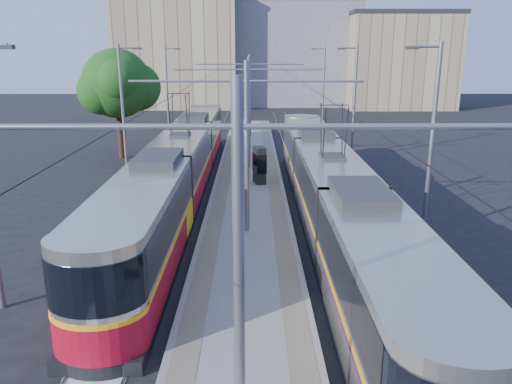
{
  "coord_description": "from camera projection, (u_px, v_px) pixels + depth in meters",
  "views": [
    {
      "loc": [
        0.25,
        -11.92,
        7.68
      ],
      "look_at": [
        0.39,
        9.36,
        1.6
      ],
      "focal_mm": 35.0,
      "sensor_mm": 36.0,
      "label": 1
    }
  ],
  "objects": [
    {
      "name": "tram_right",
      "position": [
        331.0,
        190.0,
        21.42
      ],
      "size": [
        2.43,
        29.14,
        5.5
      ],
      "color": "black",
      "rests_on": "ground"
    },
    {
      "name": "building_centre",
      "position": [
        292.0,
        53.0,
        73.15
      ],
      "size": [
        18.36,
        14.28,
        14.49
      ],
      "color": "gray",
      "rests_on": "ground"
    },
    {
      "name": "building_right",
      "position": [
        398.0,
        61.0,
        67.73
      ],
      "size": [
        14.28,
        10.2,
        12.55
      ],
      "color": "tan",
      "rests_on": "ground"
    },
    {
      "name": "building_left",
      "position": [
        179.0,
        50.0,
        69.11
      ],
      "size": [
        16.32,
        12.24,
        15.18
      ],
      "color": "tan",
      "rests_on": "ground"
    },
    {
      "name": "street_lamps",
      "position": [
        249.0,
        105.0,
        32.61
      ],
      "size": [
        15.18,
        38.22,
        8.0
      ],
      "color": "gray",
      "rests_on": "ground"
    },
    {
      "name": "platform",
      "position": [
        249.0,
        180.0,
        29.87
      ],
      "size": [
        4.0,
        50.0,
        0.3
      ],
      "primitive_type": "cube",
      "color": "gray",
      "rests_on": "ground"
    },
    {
      "name": "tree",
      "position": [
        122.0,
        85.0,
        35.57
      ],
      "size": [
        5.38,
        4.97,
        7.82
      ],
      "color": "#382314",
      "rests_on": "ground"
    },
    {
      "name": "rails",
      "position": [
        249.0,
        182.0,
        29.91
      ],
      "size": [
        8.71,
        70.0,
        0.03
      ],
      "color": "gray",
      "rests_on": "ground"
    },
    {
      "name": "tactile_strip_right",
      "position": [
        273.0,
        178.0,
        29.84
      ],
      "size": [
        0.7,
        50.0,
        0.01
      ],
      "primitive_type": "cube",
      "color": "gray",
      "rests_on": "platform"
    },
    {
      "name": "ground",
      "position": [
        244.0,
        343.0,
        13.56
      ],
      "size": [
        160.0,
        160.0,
        0.0
      ],
      "primitive_type": "plane",
      "color": "black",
      "rests_on": "ground"
    },
    {
      "name": "tram_left",
      "position": [
        182.0,
        165.0,
        26.86
      ],
      "size": [
        2.43,
        31.99,
        5.5
      ],
      "color": "black",
      "rests_on": "ground"
    },
    {
      "name": "tactile_strip_left",
      "position": [
        225.0,
        178.0,
        29.82
      ],
      "size": [
        0.7,
        50.0,
        0.01
      ],
      "primitive_type": "cube",
      "color": "gray",
      "rests_on": "platform"
    },
    {
      "name": "shelter",
      "position": [
        260.0,
        164.0,
        28.38
      ],
      "size": [
        0.82,
        1.07,
        2.1
      ],
      "rotation": [
        0.0,
        0.0,
        0.27
      ],
      "color": "black",
      "rests_on": "platform"
    },
    {
      "name": "catenary",
      "position": [
        248.0,
        113.0,
        25.93
      ],
      "size": [
        9.2,
        70.0,
        7.0
      ],
      "color": "gray",
      "rests_on": "platform"
    }
  ]
}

